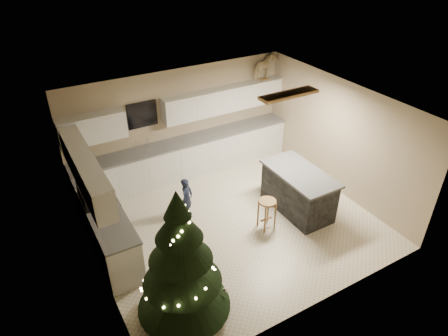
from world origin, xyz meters
The scene contains 8 objects.
ground_plane centered at (0.00, 0.00, 0.00)m, with size 5.50×5.50×0.00m, color beige.
room_shell centered at (0.02, 0.00, 1.75)m, with size 5.52×5.02×2.61m.
cabinetry centered at (-0.91, 1.65, 0.76)m, with size 5.50×3.20×2.00m.
island centered at (1.45, -0.31, 0.48)m, with size 0.90×1.70×0.95m.
bar_stool centered at (0.52, -0.48, 0.50)m, with size 0.35×0.35×0.67m.
christmas_tree centered at (-1.85, -1.60, 1.00)m, with size 1.52×1.47×2.42m.
toddler centered at (-0.71, 0.67, 0.46)m, with size 0.34×0.22×0.92m, color #1A1E39.
rocking_horse centered at (2.30, 2.33, 2.31)m, with size 0.76×0.56×0.60m.
Camera 1 is at (-3.42, -5.58, 5.39)m, focal length 32.00 mm.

